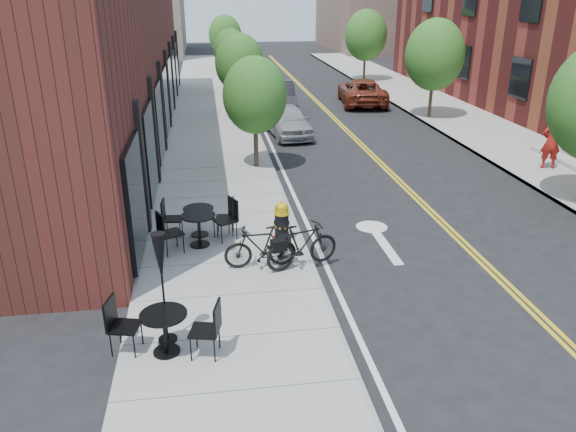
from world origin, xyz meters
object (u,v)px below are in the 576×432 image
patio_umbrella (161,265)px  fire_hydrant (282,222)px  bicycle_left (260,247)px  bicycle_right (302,245)px  bistro_set_c (199,226)px  bistro_set_a (164,327)px  parked_car_c (256,76)px  parked_car_far (362,92)px  parked_car_a (288,121)px  parked_car_b (277,98)px  pedestrian (551,142)px  bistro_set_b (199,217)px

patio_umbrella → fire_hydrant: bearing=56.9°
bicycle_left → bicycle_right: (0.94, -0.14, 0.04)m
bicycle_right → bistro_set_c: bearing=38.8°
bicycle_right → bistro_set_a: bicycle_right is taller
bistro_set_a → parked_car_c: size_ratio=0.38×
fire_hydrant → bicycle_right: bearing=-57.5°
parked_car_c → parked_car_far: (5.28, -6.54, -0.03)m
parked_car_a → bicycle_left: bearing=-106.3°
bistro_set_a → parked_car_c: (4.19, 28.49, 0.10)m
parked_car_b → pedestrian: size_ratio=2.61×
bistro_set_a → bistro_set_c: bearing=95.7°
bistro_set_a → parked_car_c: 28.79m
bicycle_left → patio_umbrella: patio_umbrella is taller
bistro_set_b → parked_car_a: bearing=75.3°
bistro_set_c → parked_car_far: (8.90, 17.59, 0.05)m
fire_hydrant → bistro_set_b: size_ratio=0.57×
bistro_set_a → pedestrian: pedestrian is taller
fire_hydrant → pedestrian: bearing=47.8°
parked_car_c → pedestrian: size_ratio=2.69×
bicycle_right → parked_car_b: size_ratio=0.36×
bicycle_left → patio_umbrella: 3.42m
bicycle_right → patio_umbrella: patio_umbrella is taller
bistro_set_c → parked_car_c: size_ratio=0.39×
parked_car_c → pedestrian: 21.20m
bicycle_right → bistro_set_b: bearing=29.1°
pedestrian → parked_car_a: bearing=-23.3°
bicycle_left → bistro_set_b: (-1.36, 1.98, -0.01)m
bicycle_left → parked_car_far: (7.54, 18.95, 0.09)m
bistro_set_c → parked_car_far: 19.72m
bistro_set_b → parked_car_c: 23.79m
bicycle_left → bistro_set_a: bistro_set_a is taller
patio_umbrella → pedestrian: (12.67, 8.69, -0.58)m
parked_car_far → pedestrian: (3.20, -12.89, 0.35)m
fire_hydrant → bicycle_left: fire_hydrant is taller
bistro_set_c → patio_umbrella: size_ratio=0.93×
bistro_set_b → bistro_set_c: 0.63m
bicycle_right → bistro_set_a: bearing=116.6°
bistro_set_c → pedestrian: (12.10, 4.71, 0.40)m
bicycle_left → bistro_set_a: size_ratio=0.85×
bistro_set_b → bistro_set_a: bearing=-91.3°
bistro_set_a → pedestrian: 15.58m
parked_car_far → pedestrian: size_ratio=2.70×
bicycle_right → parked_car_c: parked_car_c is taller
bicycle_right → bistro_set_b: 3.13m
bistro_set_b → parked_car_a: (3.81, 10.48, 0.07)m
parked_car_a → pedestrian: size_ratio=2.11×
parked_car_b → parked_car_far: size_ratio=0.97×
bicycle_left → bicycle_right: size_ratio=0.92×
bistro_set_a → parked_car_a: parked_car_a is taller
patio_umbrella → bicycle_right: bearing=40.9°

